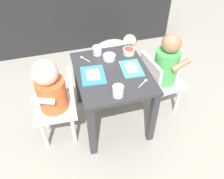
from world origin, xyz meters
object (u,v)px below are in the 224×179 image
at_px(seated_child_left, 53,92).
at_px(water_cup_left, 118,92).
at_px(dog, 114,48).
at_px(cereal_bowl_right_side, 129,51).
at_px(food_tray_right, 131,68).
at_px(water_cup_right, 97,51).
at_px(spoon_by_right_tray, 84,59).
at_px(dining_table, 112,81).
at_px(seated_child_right, 165,67).
at_px(food_tray_left, 93,75).
at_px(cereal_bowl_left_side, 109,57).
at_px(spoon_by_left_tray, 144,82).

distance_m(seated_child_left, water_cup_left, 0.43).
relative_size(dog, cereal_bowl_right_side, 5.09).
bearing_deg(water_cup_left, dog, 74.92).
bearing_deg(water_cup_left, food_tray_right, 53.83).
bearing_deg(water_cup_right, food_tray_right, -53.12).
distance_m(water_cup_right, spoon_by_right_tray, 0.11).
bearing_deg(dining_table, dog, 72.25).
relative_size(seated_child_left, seated_child_right, 0.98).
distance_m(dining_table, water_cup_right, 0.26).
height_order(food_tray_right, spoon_by_right_tray, food_tray_right).
distance_m(dining_table, spoon_by_right_tray, 0.26).
xyz_separation_m(seated_child_left, water_cup_right, (0.36, 0.26, 0.08)).
xyz_separation_m(seated_child_right, food_tray_left, (-0.54, -0.03, 0.06)).
bearing_deg(water_cup_right, cereal_bowl_left_side, -52.25).
relative_size(dining_table, dog, 1.29).
height_order(seated_child_left, dog, seated_child_left).
bearing_deg(dining_table, seated_child_left, -175.08).
xyz_separation_m(dining_table, dog, (0.21, 0.66, -0.17)).
bearing_deg(spoon_by_left_tray, dog, 86.54).
height_order(seated_child_right, dog, seated_child_right).
height_order(seated_child_right, food_tray_right, seated_child_right).
distance_m(dining_table, cereal_bowl_right_side, 0.27).
bearing_deg(seated_child_left, seated_child_right, 3.52).
height_order(dog, water_cup_left, water_cup_left).
height_order(water_cup_right, spoon_by_left_tray, water_cup_right).
height_order(seated_child_right, water_cup_left, seated_child_right).
height_order(seated_child_right, food_tray_left, seated_child_right).
height_order(seated_child_right, spoon_by_left_tray, seated_child_right).
xyz_separation_m(water_cup_right, cereal_bowl_left_side, (0.07, -0.08, -0.01)).
height_order(cereal_bowl_right_side, spoon_by_left_tray, cereal_bowl_right_side).
height_order(dining_table, food_tray_left, food_tray_left).
relative_size(water_cup_right, cereal_bowl_right_side, 0.76).
bearing_deg(water_cup_left, spoon_by_left_tray, 19.17).
distance_m(water_cup_left, cereal_bowl_right_side, 0.46).
bearing_deg(cereal_bowl_left_side, dining_table, -97.95).
relative_size(water_cup_left, cereal_bowl_right_side, 0.78).
xyz_separation_m(dining_table, cereal_bowl_right_side, (0.18, 0.17, 0.11)).
bearing_deg(seated_child_left, spoon_by_left_tray, -13.40).
relative_size(dining_table, seated_child_right, 0.87).
bearing_deg(seated_child_left, cereal_bowl_left_side, 22.42).
xyz_separation_m(food_tray_left, spoon_by_right_tray, (-0.02, 0.21, -0.00)).
relative_size(food_tray_left, water_cup_right, 3.14).
xyz_separation_m(food_tray_left, water_cup_right, (0.09, 0.24, 0.02)).
distance_m(seated_child_right, cereal_bowl_left_side, 0.41).
bearing_deg(spoon_by_right_tray, dining_table, -51.56).
distance_m(dog, spoon_by_left_tray, 0.87).
height_order(dog, cereal_bowl_right_side, cereal_bowl_right_side).
xyz_separation_m(food_tray_right, cereal_bowl_left_side, (-0.11, 0.15, 0.01)).
relative_size(food_tray_left, cereal_bowl_left_side, 2.39).
bearing_deg(food_tray_left, water_cup_right, 69.97).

